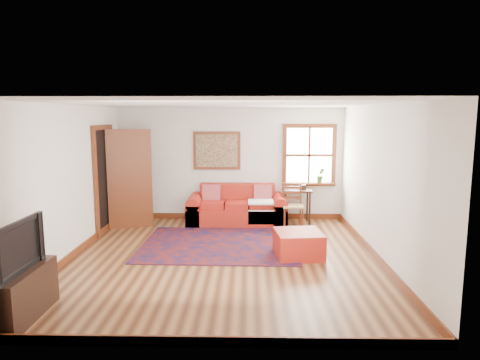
{
  "coord_description": "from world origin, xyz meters",
  "views": [
    {
      "loc": [
        0.41,
        -6.75,
        2.32
      ],
      "look_at": [
        0.26,
        0.6,
        1.21
      ],
      "focal_mm": 32.0,
      "sensor_mm": 36.0,
      "label": 1
    }
  ],
  "objects_px": {
    "red_ottoman": "(298,244)",
    "side_table": "(297,195)",
    "red_leather_sofa": "(237,210)",
    "ladder_back_chair": "(292,204)",
    "media_cabinet": "(17,294)"
  },
  "relations": [
    {
      "from": "red_ottoman",
      "to": "side_table",
      "type": "distance_m",
      "value": 2.3
    },
    {
      "from": "red_leather_sofa",
      "to": "ladder_back_chair",
      "type": "distance_m",
      "value": 1.22
    },
    {
      "from": "side_table",
      "to": "ladder_back_chair",
      "type": "distance_m",
      "value": 0.38
    },
    {
      "from": "red_ottoman",
      "to": "ladder_back_chair",
      "type": "distance_m",
      "value": 1.94
    },
    {
      "from": "ladder_back_chair",
      "to": "side_table",
      "type": "bearing_deg",
      "value": 69.92
    },
    {
      "from": "red_ottoman",
      "to": "side_table",
      "type": "height_order",
      "value": "side_table"
    },
    {
      "from": "media_cabinet",
      "to": "ladder_back_chair",
      "type": "bearing_deg",
      "value": 49.44
    },
    {
      "from": "red_ottoman",
      "to": "media_cabinet",
      "type": "distance_m",
      "value": 4.16
    },
    {
      "from": "red_leather_sofa",
      "to": "red_ottoman",
      "type": "relative_size",
      "value": 2.88
    },
    {
      "from": "red_leather_sofa",
      "to": "media_cabinet",
      "type": "xyz_separation_m",
      "value": [
        -2.41,
        -4.48,
        0.02
      ]
    },
    {
      "from": "ladder_back_chair",
      "to": "media_cabinet",
      "type": "xyz_separation_m",
      "value": [
        -3.58,
        -4.18,
        -0.2
      ]
    },
    {
      "from": "ladder_back_chair",
      "to": "media_cabinet",
      "type": "bearing_deg",
      "value": -130.56
    },
    {
      "from": "ladder_back_chair",
      "to": "media_cabinet",
      "type": "height_order",
      "value": "ladder_back_chair"
    },
    {
      "from": "red_leather_sofa",
      "to": "ladder_back_chair",
      "type": "bearing_deg",
      "value": -14.68
    },
    {
      "from": "ladder_back_chair",
      "to": "red_leather_sofa",
      "type": "bearing_deg",
      "value": 165.32
    }
  ]
}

